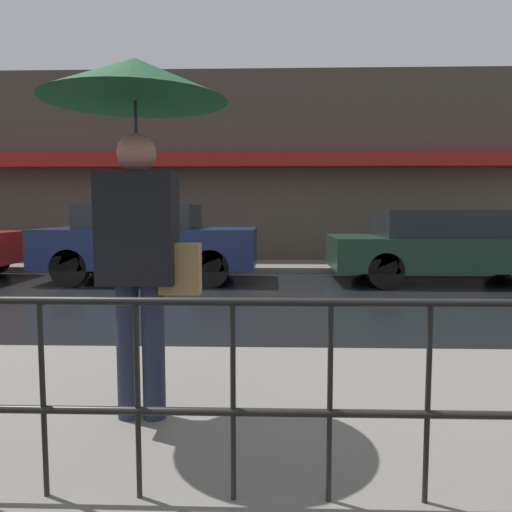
{
  "coord_description": "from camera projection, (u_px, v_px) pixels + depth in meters",
  "views": [
    {
      "loc": [
        2.23,
        -7.61,
        1.39
      ],
      "look_at": [
        2.05,
        -1.83,
        0.85
      ],
      "focal_mm": 35.0,
      "sensor_mm": 36.0,
      "label": 1
    }
  ],
  "objects": [
    {
      "name": "pedestrian",
      "position": [
        137.0,
        136.0,
        2.88
      ],
      "size": [
        1.07,
        1.07,
        2.12
      ],
      "color": "#23283D",
      "rests_on": "sidewalk_near"
    },
    {
      "name": "car_navy",
      "position": [
        148.0,
        241.0,
        9.68
      ],
      "size": [
        4.11,
        1.79,
        1.48
      ],
      "color": "#19234C",
      "rests_on": "ground_plane"
    },
    {
      "name": "ground_plane",
      "position": [
        128.0,
        299.0,
        7.77
      ],
      "size": [
        80.0,
        80.0,
        0.0
      ],
      "primitive_type": "plane",
      "color": "black"
    },
    {
      "name": "car_dark_green",
      "position": [
        446.0,
        245.0,
        9.5
      ],
      "size": [
        4.48,
        1.91,
        1.38
      ],
      "color": "#193828",
      "rests_on": "ground_plane"
    },
    {
      "name": "sidewalk_far",
      "position": [
        177.0,
        266.0,
        11.8
      ],
      "size": [
        28.0,
        1.83,
        0.13
      ],
      "color": "slate",
      "rests_on": "ground_plane"
    },
    {
      "name": "building_storefront",
      "position": [
        184.0,
        168.0,
        12.61
      ],
      "size": [
        28.0,
        0.85,
        4.84
      ],
      "color": "#4C4238",
      "rests_on": "ground_plane"
    },
    {
      "name": "lane_marking",
      "position": [
        128.0,
        299.0,
        7.77
      ],
      "size": [
        25.2,
        0.12,
        0.01
      ],
      "color": "gold",
      "rests_on": "ground_plane"
    }
  ]
}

